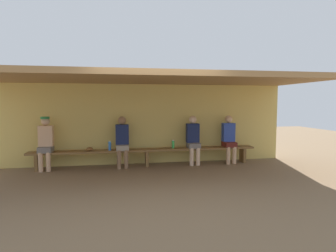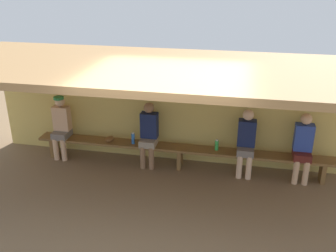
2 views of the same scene
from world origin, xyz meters
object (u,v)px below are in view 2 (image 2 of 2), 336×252
bench (180,150)px  water_bottle_orange (133,138)px  player_in_white (149,132)px  player_with_sunglasses (246,140)px  water_bottle_blue (217,145)px  baseball_glove_worn (110,139)px  player_in_red (303,145)px  player_leftmost (61,124)px

bench → water_bottle_orange: bearing=-178.5°
player_in_white → player_with_sunglasses: 1.93m
bench → player_with_sunglasses: 1.33m
player_in_white → player_with_sunglasses: bearing=0.0°
bench → water_bottle_blue: (0.73, 0.02, 0.18)m
water_bottle_blue → baseball_glove_worn: 2.21m
player_in_white → baseball_glove_worn: size_ratio=5.56×
player_in_red → water_bottle_blue: bearing=179.2°
baseball_glove_worn → player_with_sunglasses: bearing=-84.2°
player_in_white → water_bottle_blue: (1.37, 0.02, -0.16)m
bench → water_bottle_orange: 0.99m
player_in_white → player_with_sunglasses: same height
water_bottle_blue → player_leftmost: bearing=-179.6°
water_bottle_orange → player_in_red: bearing=0.5°
water_bottle_orange → baseball_glove_worn: water_bottle_orange is taller
player_in_red → water_bottle_orange: (-3.30, -0.03, -0.15)m
water_bottle_orange → baseball_glove_worn: 0.52m
player_with_sunglasses → water_bottle_blue: size_ratio=6.02×
water_bottle_orange → player_with_sunglasses: bearing=0.7°
bench → player_in_white: player_in_white is taller
player_in_red → water_bottle_blue: 1.61m
player_in_white → water_bottle_blue: bearing=0.9°
water_bottle_blue → player_in_red: bearing=-0.8°
player_in_red → player_in_white: (-2.97, 0.00, 0.00)m
bench → player_in_white: size_ratio=4.49×
player_leftmost → player_with_sunglasses: 3.82m
water_bottle_orange → baseball_glove_worn: bearing=177.3°
player_in_red → water_bottle_blue: size_ratio=6.02×
player_in_white → water_bottle_orange: size_ratio=5.45×
player_leftmost → baseball_glove_worn: 1.08m
player_in_white → player_leftmost: size_ratio=0.99×
water_bottle_blue → baseball_glove_worn: bearing=-179.3°
player_in_red → player_in_white: 2.97m
player_in_red → player_in_white: size_ratio=1.00×
water_bottle_blue → player_with_sunglasses: bearing=-2.3°
player_leftmost → player_in_red: bearing=-0.0°
player_with_sunglasses → player_in_white: bearing=180.0°
player_leftmost → baseball_glove_worn: bearing=-0.3°
player_leftmost → player_with_sunglasses: bearing=-0.0°
player_in_red → baseball_glove_worn: player_in_red is taller
player_in_white → water_bottle_orange: (-0.33, -0.03, -0.15)m
bench → water_bottle_orange: size_ratio=24.50×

